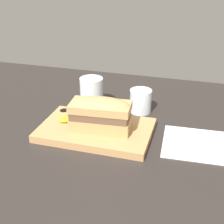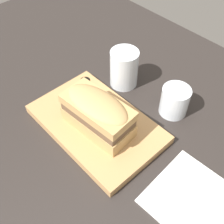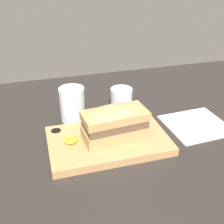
% 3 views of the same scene
% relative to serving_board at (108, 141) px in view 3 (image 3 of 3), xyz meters
% --- Properties ---
extents(dining_table, '(1.59, 0.95, 0.02)m').
position_rel_serving_board_xyz_m(dining_table, '(0.07, 0.04, -0.02)').
color(dining_table, '#282321').
rests_on(dining_table, ground).
extents(serving_board, '(0.32, 0.20, 0.02)m').
position_rel_serving_board_xyz_m(serving_board, '(0.00, 0.00, 0.00)').
color(serving_board, tan).
rests_on(serving_board, dining_table).
extents(sandwich, '(0.17, 0.10, 0.09)m').
position_rel_serving_board_xyz_m(sandwich, '(0.02, -0.01, 0.06)').
color(sandwich, tan).
rests_on(sandwich, serving_board).
extents(mustard_dollop, '(0.03, 0.03, 0.01)m').
position_rel_serving_board_xyz_m(mustard_dollop, '(-0.10, 0.01, 0.02)').
color(mustard_dollop, gold).
rests_on(mustard_dollop, serving_board).
extents(water_glass, '(0.08, 0.08, 0.11)m').
position_rel_serving_board_xyz_m(water_glass, '(-0.07, 0.16, 0.03)').
color(water_glass, silver).
rests_on(water_glass, dining_table).
extents(wine_glass, '(0.07, 0.07, 0.08)m').
position_rel_serving_board_xyz_m(wine_glass, '(0.10, 0.18, 0.02)').
color(wine_glass, silver).
rests_on(wine_glass, dining_table).
extents(napkin, '(0.19, 0.18, 0.00)m').
position_rel_serving_board_xyz_m(napkin, '(0.28, 0.02, -0.01)').
color(napkin, white).
rests_on(napkin, dining_table).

